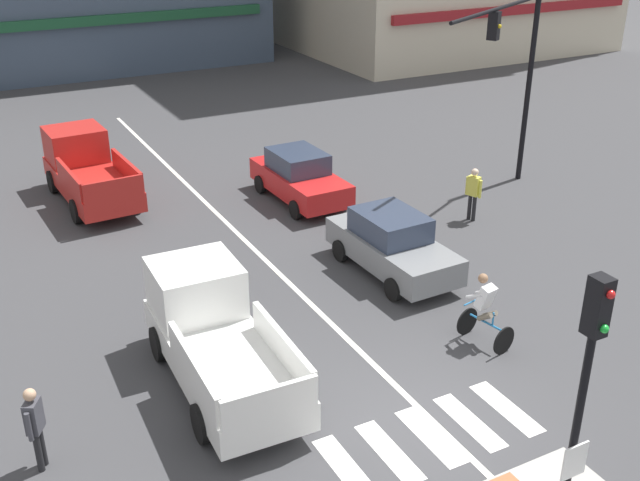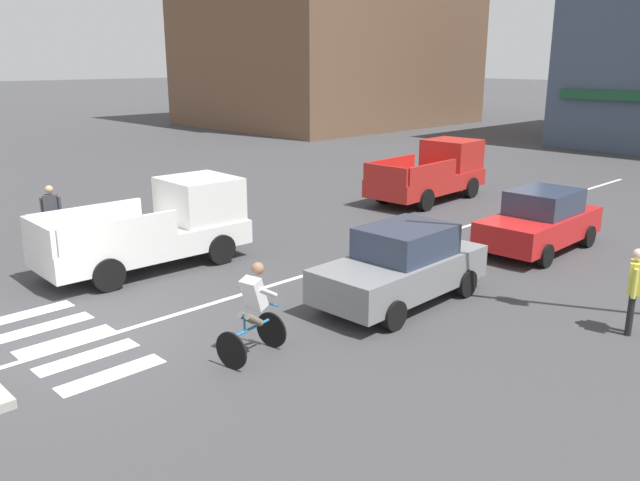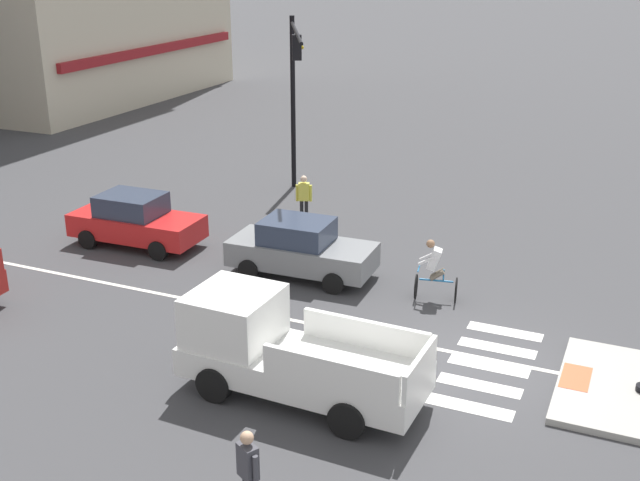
# 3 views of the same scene
# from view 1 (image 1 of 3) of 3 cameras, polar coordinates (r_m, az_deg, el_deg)

# --- Properties ---
(ground_plane) EXTENTS (300.00, 300.00, 0.00)m
(ground_plane) POSITION_cam_1_polar(r_m,az_deg,el_deg) (14.93, 7.75, -13.86)
(ground_plane) COLOR #3D3D3F
(signal_pole) EXTENTS (0.44, 0.38, 4.71)m
(signal_pole) POSITION_cam_1_polar(r_m,az_deg,el_deg) (11.14, 19.05, -11.19)
(signal_pole) COLOR black
(signal_pole) RESTS_ON traffic_island
(crosswalk_stripe_a) EXTENTS (0.44, 1.80, 0.01)m
(crosswalk_stripe_a) POSITION_cam_1_polar(r_m,az_deg,el_deg) (14.00, 1.94, -16.69)
(crosswalk_stripe_a) COLOR silver
(crosswalk_stripe_a) RESTS_ON ground
(crosswalk_stripe_b) EXTENTS (0.44, 1.80, 0.01)m
(crosswalk_stripe_b) POSITION_cam_1_polar(r_m,az_deg,el_deg) (14.36, 5.22, -15.50)
(crosswalk_stripe_b) COLOR silver
(crosswalk_stripe_b) RESTS_ON ground
(crosswalk_stripe_c) EXTENTS (0.44, 1.80, 0.01)m
(crosswalk_stripe_c) POSITION_cam_1_polar(r_m,az_deg,el_deg) (14.78, 8.29, -14.34)
(crosswalk_stripe_c) COLOR silver
(crosswalk_stripe_c) RESTS_ON ground
(crosswalk_stripe_d) EXTENTS (0.44, 1.80, 0.01)m
(crosswalk_stripe_d) POSITION_cam_1_polar(r_m,az_deg,el_deg) (15.24, 11.15, -13.20)
(crosswalk_stripe_d) COLOR silver
(crosswalk_stripe_d) RESTS_ON ground
(crosswalk_stripe_e) EXTENTS (0.44, 1.80, 0.01)m
(crosswalk_stripe_e) POSITION_cam_1_polar(r_m,az_deg,el_deg) (15.74, 13.81, -12.11)
(crosswalk_stripe_e) COLOR silver
(crosswalk_stripe_e) RESTS_ON ground
(lane_centre_line) EXTENTS (0.14, 28.00, 0.01)m
(lane_centre_line) POSITION_cam_1_polar(r_m,az_deg,el_deg) (22.63, -6.22, 0.56)
(lane_centre_line) COLOR silver
(lane_centre_line) RESTS_ON ground
(traffic_light_mast) EXTENTS (5.86, 3.18, 6.42)m
(traffic_light_mast) POSITION_cam_1_polar(r_m,az_deg,el_deg) (25.31, 14.56, 12.88)
(traffic_light_mast) COLOR black
(traffic_light_mast) RESTS_ON ground
(car_grey_eastbound_mid) EXTENTS (1.94, 4.15, 1.64)m
(car_grey_eastbound_mid) POSITION_cam_1_polar(r_m,az_deg,el_deg) (20.01, 5.42, -0.25)
(car_grey_eastbound_mid) COLOR slate
(car_grey_eastbound_mid) RESTS_ON ground
(car_red_eastbound_far) EXTENTS (1.93, 4.14, 1.64)m
(car_red_eastbound_far) POSITION_cam_1_polar(r_m,az_deg,el_deg) (24.64, -1.55, 4.81)
(car_red_eastbound_far) COLOR red
(car_red_eastbound_far) RESTS_ON ground
(pickup_truck_red_westbound_distant) EXTENTS (2.27, 5.20, 2.08)m
(pickup_truck_red_westbound_distant) POSITION_cam_1_polar(r_m,az_deg,el_deg) (25.92, -17.10, 5.11)
(pickup_truck_red_westbound_distant) COLOR red
(pickup_truck_red_westbound_distant) RESTS_ON ground
(pickup_truck_white_westbound_near) EXTENTS (2.17, 5.15, 2.08)m
(pickup_truck_white_westbound_near) POSITION_cam_1_polar(r_m,az_deg,el_deg) (15.85, -7.95, -6.99)
(pickup_truck_white_westbound_near) COLOR white
(pickup_truck_white_westbound_near) RESTS_ON ground
(cyclist) EXTENTS (0.86, 1.20, 1.68)m
(cyclist) POSITION_cam_1_polar(r_m,az_deg,el_deg) (17.20, 12.28, -5.02)
(cyclist) COLOR black
(cyclist) RESTS_ON ground
(pedestrian_at_curb_left) EXTENTS (0.37, 0.49, 1.67)m
(pedestrian_at_curb_left) POSITION_cam_1_polar(r_m,az_deg,el_deg) (14.25, -20.61, -12.66)
(pedestrian_at_curb_left) COLOR black
(pedestrian_at_curb_left) RESTS_ON ground
(pedestrian_waiting_far_side) EXTENTS (0.33, 0.52, 1.67)m
(pedestrian_waiting_far_side) POSITION_cam_1_polar(r_m,az_deg,el_deg) (23.50, 11.44, 3.72)
(pedestrian_waiting_far_side) COLOR black
(pedestrian_waiting_far_side) RESTS_ON ground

